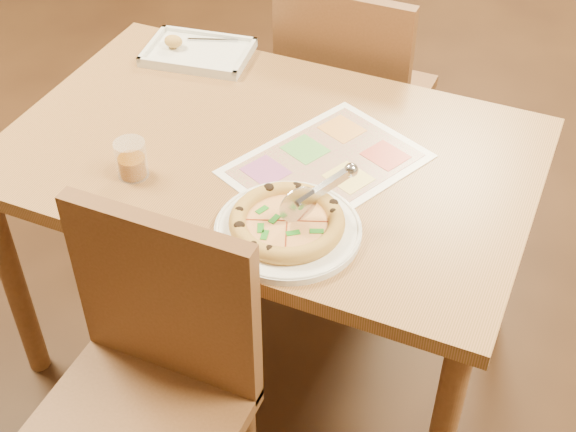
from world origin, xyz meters
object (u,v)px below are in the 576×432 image
at_px(pizza, 287,222).
at_px(pizza_cutter, 315,193).
at_px(appetizer_tray, 196,53).
at_px(menu, 326,164).
at_px(glass_tumbler, 132,161).
at_px(chair_far, 350,83).
at_px(chair_near, 148,367).
at_px(plate, 288,230).
at_px(dining_table, 269,176).

distance_m(pizza, pizza_cutter, 0.09).
xyz_separation_m(appetizer_tray, menu, (0.53, -0.32, -0.01)).
xyz_separation_m(pizza, glass_tumbler, (-0.41, 0.04, 0.01)).
distance_m(chair_far, menu, 0.64).
bearing_deg(chair_near, plate, 63.61).
relative_size(plate, glass_tumbler, 3.46).
bearing_deg(pizza_cutter, appetizer_tray, 86.07).
relative_size(chair_near, plate, 1.46).
bearing_deg(appetizer_tray, chair_far, 36.60).
bearing_deg(pizza_cutter, chair_far, 53.20).
bearing_deg(appetizer_tray, pizza, -47.17).
bearing_deg(chair_far, appetizer_tray, 36.60).
bearing_deg(pizza_cutter, chair_near, -170.30).
distance_m(pizza_cutter, menu, 0.24).
bearing_deg(chair_far, chair_near, 90.00).
distance_m(pizza, appetizer_tray, 0.80).
bearing_deg(pizza_cutter, dining_table, 82.93).
relative_size(chair_near, glass_tumbler, 5.07).
relative_size(chair_far, appetizer_tray, 1.46).
bearing_deg(plate, pizza, 150.12).
bearing_deg(dining_table, glass_tumbler, -138.36).
bearing_deg(chair_near, menu, 75.51).
relative_size(dining_table, appetizer_tray, 4.04).
height_order(dining_table, glass_tumbler, glass_tumbler).
distance_m(chair_near, pizza_cutter, 0.50).
distance_m(chair_near, pizza, 0.42).
xyz_separation_m(dining_table, pizza, (0.17, -0.26, 0.12)).
bearing_deg(pizza, chair_near, -115.83).
relative_size(chair_near, pizza_cutter, 3.28).
distance_m(dining_table, appetizer_tray, 0.50).
bearing_deg(menu, chair_far, 104.40).
bearing_deg(appetizer_tray, dining_table, -40.67).
height_order(pizza, pizza_cutter, pizza_cutter).
bearing_deg(chair_far, glass_tumbler, 73.17).
distance_m(pizza_cutter, glass_tumbler, 0.46).
xyz_separation_m(chair_far, appetizer_tray, (-0.38, -0.28, 0.16)).
bearing_deg(chair_near, pizza_cutter, 61.03).
xyz_separation_m(appetizer_tray, glass_tumbler, (0.13, -0.54, 0.03)).
distance_m(appetizer_tray, glass_tumbler, 0.56).
bearing_deg(dining_table, menu, -0.70).
bearing_deg(pizza_cutter, glass_tumbler, 129.09).
relative_size(dining_table, pizza_cutter, 9.07).
bearing_deg(dining_table, pizza, -57.64).
bearing_deg(dining_table, chair_near, -90.00).
bearing_deg(pizza, menu, 92.25).
distance_m(plate, menu, 0.26).
xyz_separation_m(pizza_cutter, menu, (-0.06, 0.22, -0.09)).
height_order(dining_table, appetizer_tray, appetizer_tray).
bearing_deg(glass_tumbler, dining_table, 41.64).
relative_size(dining_table, chair_near, 2.77).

